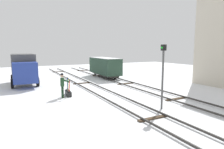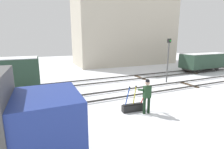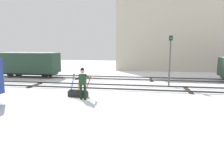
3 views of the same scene
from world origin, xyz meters
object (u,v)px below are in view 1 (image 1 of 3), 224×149
(rail_worker, at_px, (63,84))
(freight_car_mid_siding, at_px, (105,66))
(delivery_truck, at_px, (24,68))
(switch_lever_frame, at_px, (68,92))
(signal_post, at_px, (163,70))

(rail_worker, xyz_separation_m, freight_car_mid_siding, (-8.02, 7.26, 0.38))
(delivery_truck, distance_m, freight_car_mid_siding, 9.59)
(switch_lever_frame, height_order, delivery_truck, delivery_truck)
(switch_lever_frame, relative_size, signal_post, 0.40)
(rail_worker, relative_size, freight_car_mid_siding, 0.32)
(rail_worker, height_order, signal_post, signal_post)
(delivery_truck, distance_m, signal_post, 14.52)
(delivery_truck, height_order, signal_post, signal_post)
(switch_lever_frame, xyz_separation_m, freight_car_mid_siding, (-7.54, 6.74, 1.21))
(delivery_truck, bearing_deg, signal_post, 28.81)
(switch_lever_frame, bearing_deg, rail_worker, -41.29)
(signal_post, height_order, freight_car_mid_siding, signal_post)
(rail_worker, bearing_deg, delivery_truck, -156.57)
(switch_lever_frame, bearing_deg, freight_car_mid_siding, 143.87)
(freight_car_mid_siding, bearing_deg, switch_lever_frame, -41.23)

